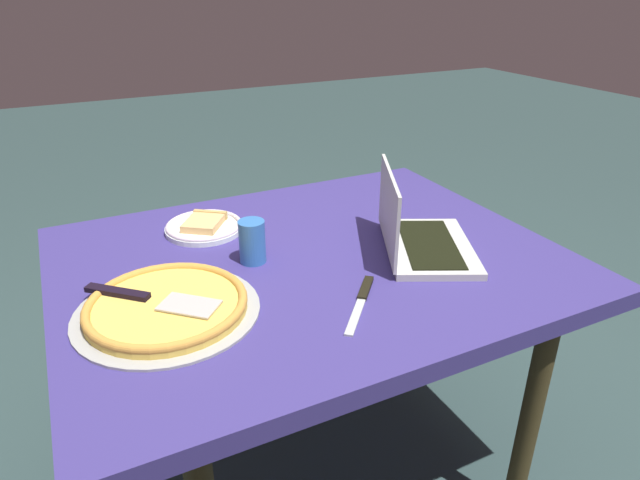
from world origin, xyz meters
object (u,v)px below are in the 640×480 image
laptop (416,235)px  drink_cup (252,241)px  pizza_tray (167,306)px  table_knife (362,298)px  dining_table (311,278)px  pizza_plate (204,226)px

laptop → drink_cup: 0.42m
pizza_tray → drink_cup: 0.28m
table_knife → dining_table: bearing=-87.3°
pizza_plate → drink_cup: 0.24m
table_knife → drink_cup: size_ratio=1.73×
pizza_tray → table_knife: pizza_tray is taller
laptop → table_knife: laptop is taller
dining_table → pizza_plate: pizza_plate is taller
pizza_plate → laptop: bearing=141.6°
laptop → table_knife: size_ratio=2.06×
laptop → pizza_plate: 0.58m
pizza_plate → table_knife: size_ratio=1.14×
pizza_tray → table_knife: (-0.39, 0.14, -0.01)m
drink_cup → dining_table: bearing=165.2°
pizza_plate → drink_cup: bearing=104.2°
pizza_tray → dining_table: bearing=-165.2°
dining_table → laptop: laptop is taller
laptop → pizza_plate: size_ratio=1.80×
table_knife → pizza_tray: bearing=-19.4°
pizza_tray → table_knife: 0.42m
laptop → drink_cup: bearing=-17.9°
laptop → pizza_plate: laptop is taller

